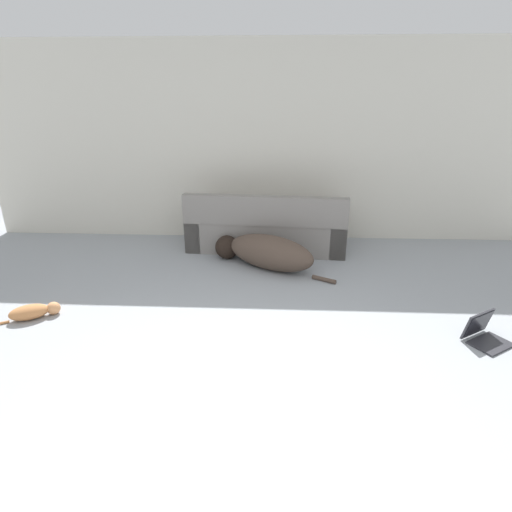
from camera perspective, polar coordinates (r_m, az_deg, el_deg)
name	(u,v)px	position (r m, az deg, el deg)	size (l,w,h in m)	color
ground_plane	(232,448)	(2.52, -3.43, -25.65)	(20.00, 20.00, 0.00)	#999EA3
wall_back	(260,144)	(5.58, 0.54, 15.66)	(7.61, 0.06, 2.60)	beige
couch	(266,229)	(5.29, 1.49, 3.84)	(2.09, 0.94, 0.77)	gray
dog	(265,252)	(4.67, 1.25, 0.61)	(1.47, 0.94, 0.41)	#4C3D33
cat	(33,311)	(4.16, -29.19, -6.93)	(0.48, 0.33, 0.13)	#BC7A47
laptop_open	(483,332)	(3.81, 29.69, -9.40)	(0.42, 0.41, 0.24)	#2D2D33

